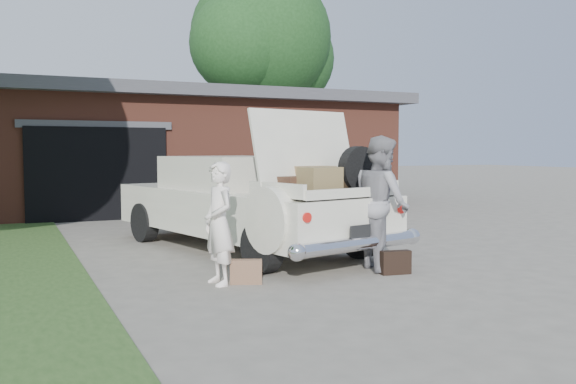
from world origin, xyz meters
name	(u,v)px	position (x,y,z in m)	size (l,w,h in m)	color
ground	(308,281)	(0.00, 0.00, 0.00)	(90.00, 90.00, 0.00)	gray
house	(167,150)	(0.98, 11.47, 1.67)	(12.80, 7.80, 3.30)	brown
tree_right	(263,44)	(6.79, 17.85, 6.22)	(6.96, 6.05, 9.52)	#38281E
sedan	(246,202)	(0.15, 2.61, 0.81)	(3.33, 5.82, 2.25)	beige
woman_left	(219,224)	(-1.09, 0.28, 0.76)	(0.56, 0.36, 1.52)	white
woman_right	(381,203)	(1.29, 0.28, 0.93)	(0.91, 0.71, 1.87)	gray
suitcase_left	(246,272)	(-0.77, 0.17, 0.15)	(0.40, 0.13, 0.31)	brown
suitcase_right	(396,262)	(1.26, -0.12, 0.16)	(0.41, 0.13, 0.32)	black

